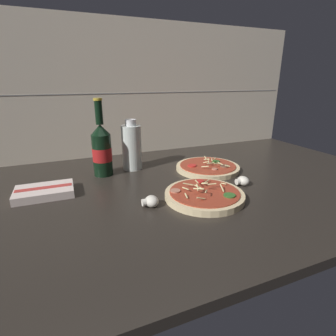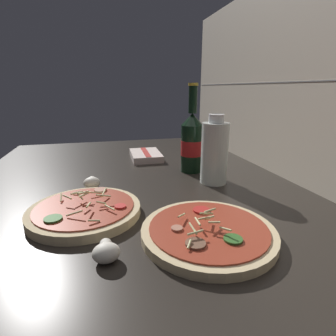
{
  "view_description": "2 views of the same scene",
  "coord_description": "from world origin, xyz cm",
  "px_view_note": "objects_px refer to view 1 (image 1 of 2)",
  "views": [
    {
      "loc": [
        -35.34,
        -72.22,
        35.77
      ],
      "look_at": [
        -3.32,
        4.69,
        7.49
      ],
      "focal_mm": 28.0,
      "sensor_mm": 36.0,
      "label": 1
    },
    {
      "loc": [
        54.47,
        -6.9,
        28.24
      ],
      "look_at": [
        -2.35,
        7.58,
        10.39
      ],
      "focal_mm": 28.0,
      "sensor_mm": 36.0,
      "label": 2
    }
  ],
  "objects_px": {
    "pizza_far": "(208,167)",
    "dish_towel": "(44,192)",
    "beer_bottle": "(102,149)",
    "oil_bottle": "(132,147)",
    "mushroom_left": "(151,201)",
    "pizza_near": "(204,195)",
    "mushroom_right": "(243,181)"
  },
  "relations": [
    {
      "from": "oil_bottle",
      "to": "mushroom_left",
      "type": "height_order",
      "value": "oil_bottle"
    },
    {
      "from": "oil_bottle",
      "to": "mushroom_left",
      "type": "bearing_deg",
      "value": -96.71
    },
    {
      "from": "pizza_far",
      "to": "mushroom_right",
      "type": "relative_size",
      "value": 5.35
    },
    {
      "from": "pizza_near",
      "to": "mushroom_right",
      "type": "distance_m",
      "value": 0.17
    },
    {
      "from": "mushroom_right",
      "to": "dish_towel",
      "type": "xyz_separation_m",
      "value": [
        -0.6,
        0.16,
        -0.0
      ]
    },
    {
      "from": "mushroom_right",
      "to": "dish_towel",
      "type": "bearing_deg",
      "value": 164.75
    },
    {
      "from": "mushroom_left",
      "to": "pizza_near",
      "type": "bearing_deg",
      "value": -3.83
    },
    {
      "from": "beer_bottle",
      "to": "mushroom_right",
      "type": "height_order",
      "value": "beer_bottle"
    },
    {
      "from": "mushroom_right",
      "to": "oil_bottle",
      "type": "bearing_deg",
      "value": 133.47
    },
    {
      "from": "beer_bottle",
      "to": "oil_bottle",
      "type": "bearing_deg",
      "value": 12.7
    },
    {
      "from": "pizza_near",
      "to": "dish_towel",
      "type": "distance_m",
      "value": 0.48
    },
    {
      "from": "pizza_far",
      "to": "dish_towel",
      "type": "height_order",
      "value": "pizza_far"
    },
    {
      "from": "mushroom_right",
      "to": "beer_bottle",
      "type": "bearing_deg",
      "value": 145.45
    },
    {
      "from": "mushroom_left",
      "to": "beer_bottle",
      "type": "bearing_deg",
      "value": 104.01
    },
    {
      "from": "pizza_near",
      "to": "mushroom_right",
      "type": "bearing_deg",
      "value": 13.21
    },
    {
      "from": "pizza_far",
      "to": "dish_towel",
      "type": "xyz_separation_m",
      "value": [
        -0.58,
        -0.02,
        0.0
      ]
    },
    {
      "from": "pizza_near",
      "to": "mushroom_left",
      "type": "distance_m",
      "value": 0.16
    },
    {
      "from": "pizza_near",
      "to": "beer_bottle",
      "type": "bearing_deg",
      "value": 126.8
    },
    {
      "from": "mushroom_right",
      "to": "dish_towel",
      "type": "distance_m",
      "value": 0.62
    },
    {
      "from": "mushroom_left",
      "to": "dish_towel",
      "type": "xyz_separation_m",
      "value": [
        -0.27,
        0.19,
        -0.0
      ]
    },
    {
      "from": "pizza_far",
      "to": "mushroom_right",
      "type": "bearing_deg",
      "value": -81.95
    },
    {
      "from": "pizza_far",
      "to": "pizza_near",
      "type": "bearing_deg",
      "value": -122.93
    },
    {
      "from": "beer_bottle",
      "to": "mushroom_left",
      "type": "height_order",
      "value": "beer_bottle"
    },
    {
      "from": "mushroom_left",
      "to": "oil_bottle",
      "type": "bearing_deg",
      "value": 83.29
    },
    {
      "from": "pizza_far",
      "to": "beer_bottle",
      "type": "height_order",
      "value": "beer_bottle"
    },
    {
      "from": "beer_bottle",
      "to": "dish_towel",
      "type": "relative_size",
      "value": 1.63
    },
    {
      "from": "oil_bottle",
      "to": "pizza_far",
      "type": "bearing_deg",
      "value": -25.45
    },
    {
      "from": "beer_bottle",
      "to": "dish_towel",
      "type": "xyz_separation_m",
      "value": [
        -0.2,
        -0.12,
        -0.08
      ]
    },
    {
      "from": "pizza_far",
      "to": "oil_bottle",
      "type": "height_order",
      "value": "oil_bottle"
    },
    {
      "from": "pizza_near",
      "to": "dish_towel",
      "type": "height_order",
      "value": "pizza_near"
    },
    {
      "from": "pizza_near",
      "to": "beer_bottle",
      "type": "relative_size",
      "value": 0.85
    },
    {
      "from": "pizza_far",
      "to": "dish_towel",
      "type": "bearing_deg",
      "value": -178.41
    }
  ]
}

